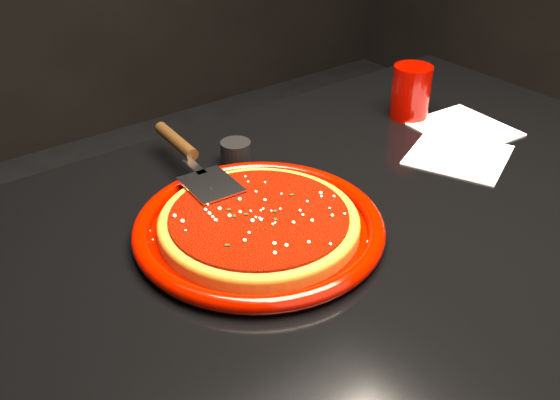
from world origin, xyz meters
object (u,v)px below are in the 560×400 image
object	(u,v)px
pizza_server	(193,159)
cup	(411,92)
table	(352,375)
plate	(259,227)
ramekin	(236,153)

from	to	relation	value
pizza_server	cup	xyz separation A→B (m)	(0.46, -0.03, 0.01)
table	plate	world-z (taller)	plate
table	ramekin	size ratio (longest dim) A/B	23.39
table	plate	bearing A→B (deg)	169.11
plate	pizza_server	world-z (taller)	pizza_server
ramekin	pizza_server	bearing A→B (deg)	-170.76
plate	pizza_server	size ratio (longest dim) A/B	1.16
table	plate	distance (m)	0.43
cup	ramekin	xyz separation A→B (m)	(-0.37, 0.05, -0.03)
plate	cup	size ratio (longest dim) A/B	3.43
pizza_server	ramekin	bearing A→B (deg)	13.06
plate	ramekin	bearing A→B (deg)	64.60
pizza_server	ramekin	size ratio (longest dim) A/B	5.92
ramekin	table	bearing A→B (deg)	-69.56
plate	table	bearing A→B (deg)	-10.89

